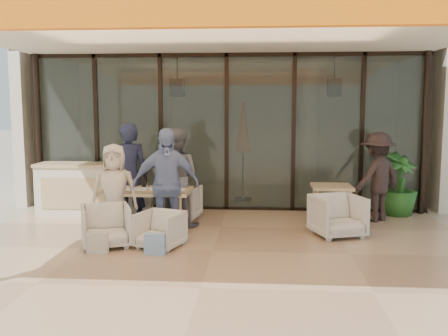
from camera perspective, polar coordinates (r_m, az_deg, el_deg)
The scene contains 21 objects.
ground at distance 7.47m, azimuth -1.29°, elevation -9.65°, with size 70.00×70.00×0.00m, color #C6B293.
terrace_floor at distance 7.47m, azimuth -1.29°, elevation -9.62°, with size 8.00×6.00×0.01m, color tan.
terrace_structure at distance 6.97m, azimuth -1.58°, elevation 16.15°, with size 8.00×6.00×3.40m.
glass_storefront at distance 10.15m, azimuth 0.31°, elevation 4.01°, with size 8.08×0.10×3.20m.
interior_block at distance 12.45m, azimuth 1.07°, elevation 7.50°, with size 9.05×3.62×3.52m.
host_counter at distance 10.14m, azimuth -15.59°, elevation -2.34°, with size 1.85×0.65×1.04m.
dining_table at distance 8.58m, azimuth -8.87°, elevation -2.81°, with size 1.50×0.90×0.93m.
chair_far_left at distance 9.65m, azimuth -9.96°, elevation -4.02°, with size 0.59×0.56×0.61m, color silver.
chair_far_right at distance 9.47m, azimuth -5.03°, elevation -3.80°, with size 0.71×0.66×0.73m, color silver.
chair_near_left at distance 7.85m, azimuth -13.36°, elevation -6.26°, with size 0.71×0.66×0.73m, color silver.
chair_near_right at distance 7.66m, azimuth -7.31°, elevation -6.83°, with size 0.62×0.58×0.63m, color silver.
diner_navy at distance 9.07m, azimuth -10.82°, elevation -0.76°, with size 0.68×0.44×1.86m, color #181C35.
diner_grey at distance 8.90m, azimuth -5.58°, elevation -1.10°, with size 0.86×0.67×1.77m, color slate.
diner_cream at distance 8.24m, azimuth -12.40°, elevation -2.67°, with size 0.76×0.49×1.55m, color beige.
diner_periwinkle at distance 8.02m, azimuth -6.66°, elevation -1.88°, with size 1.06×0.44×1.81m, color #7893C9.
tote_bag_cream at distance 7.53m, azimuth -14.24°, elevation -8.38°, with size 0.30×0.10×0.34m, color silver.
tote_bag_blue at distance 7.32m, azimuth -7.92°, elevation -8.69°, with size 0.30×0.10×0.34m, color #99BFD8.
side_table at distance 9.11m, azimuth 12.20°, elevation -2.61°, with size 0.70×0.70×0.74m.
side_chair at distance 8.43m, azimuth 12.85°, elevation -5.15°, with size 0.75×0.71×0.78m, color silver.
standing_woman at distance 9.62m, azimuth 17.06°, elevation -1.04°, with size 1.08×0.62×1.68m, color black.
potted_palm at distance 10.30m, azimuth 19.35°, elevation -1.80°, with size 0.70×0.70×1.25m, color #1E5919.
Camera 1 is at (0.69, -7.11, 2.16)m, focal length 40.00 mm.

